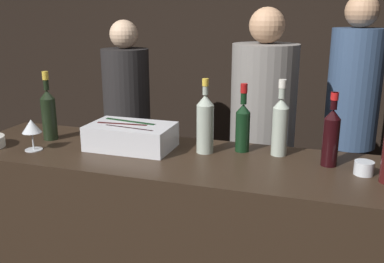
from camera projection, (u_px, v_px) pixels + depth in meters
wall_back_chalkboard at (261, 51)px, 3.78m from camera, size 6.40×0.06×2.80m
bar_counter at (190, 257)px, 2.17m from camera, size 2.37×0.63×1.07m
ice_bin_with_bottles at (130, 135)px, 2.15m from camera, size 0.42×0.26×0.13m
wine_glass at (31, 127)px, 2.10m from camera, size 0.09×0.09×0.16m
candle_votive at (364, 168)px, 1.81m from camera, size 0.08×0.08×0.06m
rose_wine_bottle at (205, 122)px, 2.06m from camera, size 0.08×0.08×0.36m
red_wine_bottle_burgundy at (243, 124)px, 2.08m from camera, size 0.07×0.07×0.34m
white_wine_bottle at (280, 124)px, 2.02m from camera, size 0.08×0.08×0.37m
red_wine_bottle_tall at (331, 135)px, 1.88m from camera, size 0.07×0.07×0.33m
champagne_bottle at (49, 112)px, 2.27m from camera, size 0.08×0.08×0.37m
person_in_hoodie at (351, 119)px, 2.86m from camera, size 0.34×0.34×1.85m
person_blond_tee at (127, 118)px, 3.32m from camera, size 0.36×0.36×1.68m
person_grey_polo at (262, 138)px, 2.67m from camera, size 0.40×0.40×1.77m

